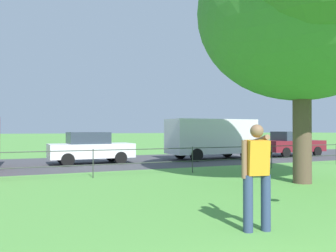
{
  "coord_description": "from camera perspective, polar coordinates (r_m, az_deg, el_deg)",
  "views": [
    {
      "loc": [
        -2.36,
        -1.06,
        1.67
      ],
      "look_at": [
        1.23,
        7.27,
        1.76
      ],
      "focal_mm": 37.14,
      "sensor_mm": 36.0,
      "label": 1
    }
  ],
  "objects": [
    {
      "name": "person_thrower",
      "position": [
        5.94,
        14.31,
        -7.53
      ],
      "size": [
        0.61,
        0.74,
        1.75
      ],
      "color": "navy",
      "rests_on": "ground"
    },
    {
      "name": "panel_van_center",
      "position": [
        19.73,
        7.19,
        -1.73
      ],
      "size": [
        5.05,
        2.21,
        2.24
      ],
      "color": "silver",
      "rests_on": "ground"
    },
    {
      "name": "tree_large_lawn",
      "position": [
        12.33,
        21.92,
        17.47
      ],
      "size": [
        6.67,
        6.99,
        8.13
      ],
      "color": "brown",
      "rests_on": "ground"
    },
    {
      "name": "car_maroon_far_right",
      "position": [
        23.26,
        19.64,
        -2.74
      ],
      "size": [
        4.01,
        1.83,
        1.54
      ],
      "color": "maroon",
      "rests_on": "ground"
    },
    {
      "name": "street_strip",
      "position": [
        17.79,
        -15.66,
        -5.93
      ],
      "size": [
        80.0,
        7.84,
        0.01
      ],
      "primitive_type": "cube",
      "color": "#424247",
      "rests_on": "ground"
    },
    {
      "name": "car_white_far_left",
      "position": [
        17.36,
        -12.6,
        -3.5
      ],
      "size": [
        4.05,
        1.91,
        1.54
      ],
      "color": "silver",
      "rests_on": "ground"
    },
    {
      "name": "park_fence",
      "position": [
        12.28,
        -12.19,
        -5.23
      ],
      "size": [
        38.49,
        0.04,
        1.0
      ],
      "color": "#333833",
      "rests_on": "ground"
    }
  ]
}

